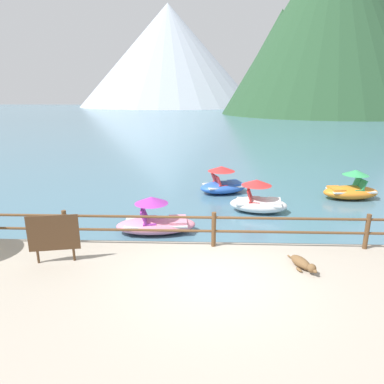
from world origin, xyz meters
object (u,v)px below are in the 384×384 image
object	(u,v)px
pedal_boat_2	(223,184)
pedal_boat_3	(351,189)
pedal_boat_0	(156,221)
dog_resting	(303,263)
sign_board	(53,234)
pedal_boat_1	(258,201)

from	to	relation	value
pedal_boat_2	pedal_boat_3	bearing A→B (deg)	-7.35
pedal_boat_0	pedal_boat_2	world-z (taller)	pedal_boat_2
dog_resting	pedal_boat_2	distance (m)	7.77
sign_board	pedal_boat_3	distance (m)	11.96
sign_board	pedal_boat_0	world-z (taller)	sign_board
pedal_boat_3	pedal_boat_2	bearing A→B (deg)	172.65
dog_resting	pedal_boat_1	size ratio (longest dim) A/B	0.45
sign_board	dog_resting	xyz separation A→B (m)	(5.85, -0.11, -0.61)
pedal_boat_0	pedal_boat_1	world-z (taller)	pedal_boat_1
sign_board	pedal_boat_3	xyz separation A→B (m)	(9.79, 6.83, -0.72)
sign_board	pedal_boat_3	world-z (taller)	sign_board
pedal_boat_1	pedal_boat_3	size ratio (longest dim) A/B	0.94
pedal_boat_0	pedal_boat_1	bearing A→B (deg)	31.05
pedal_boat_2	pedal_boat_3	distance (m)	5.43
dog_resting	pedal_boat_0	size ratio (longest dim) A/B	0.39
pedal_boat_2	pedal_boat_3	world-z (taller)	pedal_boat_3
dog_resting	pedal_boat_3	bearing A→B (deg)	60.44
pedal_boat_0	pedal_boat_1	size ratio (longest dim) A/B	1.16
pedal_boat_2	dog_resting	bearing A→B (deg)	-79.24
sign_board	pedal_boat_2	size ratio (longest dim) A/B	0.49
sign_board	dog_resting	bearing A→B (deg)	-1.07
pedal_boat_1	sign_board	bearing A→B (deg)	-138.23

